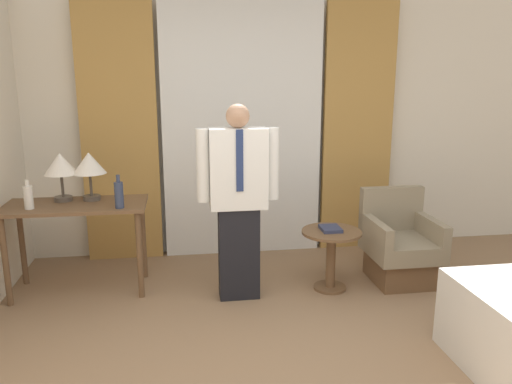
% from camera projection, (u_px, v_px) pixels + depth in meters
% --- Properties ---
extents(wall_back, '(10.00, 0.06, 2.70)m').
position_uv_depth(wall_back, '(241.00, 124.00, 5.18)').
color(wall_back, silver).
rests_on(wall_back, ground_plane).
extents(curtain_sheer_center, '(1.62, 0.06, 2.58)m').
position_uv_depth(curtain_sheer_center, '(243.00, 131.00, 5.07)').
color(curtain_sheer_center, white).
rests_on(curtain_sheer_center, ground_plane).
extents(curtain_drape_left, '(0.74, 0.06, 2.58)m').
position_uv_depth(curtain_drape_left, '(119.00, 133.00, 4.90)').
color(curtain_drape_left, '#B28442').
rests_on(curtain_drape_left, ground_plane).
extents(curtain_drape_right, '(0.74, 0.06, 2.58)m').
position_uv_depth(curtain_drape_right, '(358.00, 129.00, 5.25)').
color(curtain_drape_right, '#B28442').
rests_on(curtain_drape_right, ground_plane).
extents(desk, '(1.18, 0.56, 0.78)m').
position_uv_depth(desk, '(76.00, 218.00, 4.25)').
color(desk, brown).
rests_on(desk, ground_plane).
extents(table_lamp_left, '(0.28, 0.28, 0.42)m').
position_uv_depth(table_lamp_left, '(60.00, 166.00, 4.25)').
color(table_lamp_left, '#4C4238').
rests_on(table_lamp_left, desk).
extents(table_lamp_right, '(0.28, 0.28, 0.42)m').
position_uv_depth(table_lamp_right, '(89.00, 165.00, 4.28)').
color(table_lamp_right, '#4C4238').
rests_on(table_lamp_right, desk).
extents(bottle_near_edge, '(0.07, 0.07, 0.24)m').
position_uv_depth(bottle_near_edge, '(28.00, 197.00, 4.04)').
color(bottle_near_edge, silver).
rests_on(bottle_near_edge, desk).
extents(bottle_by_lamp, '(0.07, 0.07, 0.28)m').
position_uv_depth(bottle_by_lamp, '(119.00, 194.00, 4.07)').
color(bottle_by_lamp, '#2D3851').
rests_on(bottle_by_lamp, desk).
extents(person, '(0.67, 0.22, 1.63)m').
position_uv_depth(person, '(238.00, 197.00, 4.07)').
color(person, black).
rests_on(person, ground_plane).
extents(armchair, '(0.60, 0.64, 0.83)m').
position_uv_depth(armchair, '(400.00, 248.00, 4.56)').
color(armchair, brown).
rests_on(armchair, ground_plane).
extents(side_table, '(0.52, 0.52, 0.54)m').
position_uv_depth(side_table, '(331.00, 250.00, 4.34)').
color(side_table, brown).
rests_on(side_table, ground_plane).
extents(book, '(0.17, 0.20, 0.03)m').
position_uv_depth(book, '(330.00, 229.00, 4.32)').
color(book, '#2D334C').
rests_on(book, side_table).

